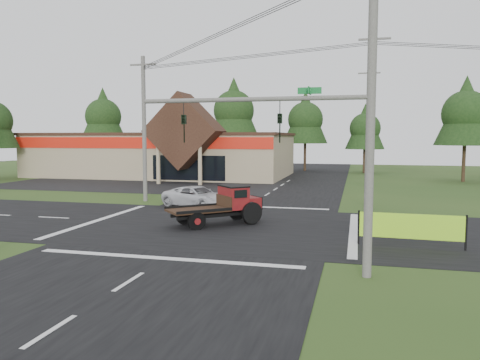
% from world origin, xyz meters
% --- Properties ---
extents(ground, '(120.00, 120.00, 0.00)m').
position_xyz_m(ground, '(0.00, 0.00, 0.00)').
color(ground, '#294719').
rests_on(ground, ground).
extents(road_ns, '(12.00, 120.00, 0.02)m').
position_xyz_m(road_ns, '(0.00, 0.00, 0.01)').
color(road_ns, black).
rests_on(road_ns, ground).
extents(road_ew, '(120.00, 12.00, 0.02)m').
position_xyz_m(road_ew, '(0.00, 0.00, 0.01)').
color(road_ew, black).
rests_on(road_ew, ground).
extents(parking_apron, '(28.00, 14.00, 0.02)m').
position_xyz_m(parking_apron, '(-14.00, 19.00, 0.01)').
color(parking_apron, black).
rests_on(parking_apron, ground).
extents(cvs_building, '(30.40, 18.20, 9.19)m').
position_xyz_m(cvs_building, '(-15.70, 29.57, 2.78)').
color(cvs_building, tan).
rests_on(cvs_building, ground).
extents(traffic_signal_mast, '(8.12, 0.24, 7.00)m').
position_xyz_m(traffic_signal_mast, '(5.82, -7.50, 4.43)').
color(traffic_signal_mast, '#595651').
rests_on(traffic_signal_mast, ground).
extents(utility_pole_nr, '(2.00, 0.30, 11.00)m').
position_xyz_m(utility_pole_nr, '(7.50, -7.50, 5.64)').
color(utility_pole_nr, '#595651').
rests_on(utility_pole_nr, ground).
extents(utility_pole_nw, '(2.00, 0.30, 10.50)m').
position_xyz_m(utility_pole_nw, '(-8.00, 8.00, 5.39)').
color(utility_pole_nw, '#595651').
rests_on(utility_pole_nw, ground).
extents(utility_pole_ne, '(2.00, 0.30, 11.50)m').
position_xyz_m(utility_pole_ne, '(8.00, 8.00, 5.89)').
color(utility_pole_ne, '#595651').
rests_on(utility_pole_ne, ground).
extents(utility_pole_n, '(2.00, 0.30, 11.20)m').
position_xyz_m(utility_pole_n, '(8.00, 22.00, 5.74)').
color(utility_pole_n, '#595651').
rests_on(utility_pole_n, ground).
extents(tree_row_a, '(6.72, 6.72, 12.12)m').
position_xyz_m(tree_row_a, '(-30.00, 40.00, 8.05)').
color(tree_row_a, '#332316').
rests_on(tree_row_a, ground).
extents(tree_row_b, '(5.60, 5.60, 10.10)m').
position_xyz_m(tree_row_b, '(-20.00, 42.00, 6.70)').
color(tree_row_b, '#332316').
rests_on(tree_row_b, ground).
extents(tree_row_c, '(7.28, 7.28, 13.13)m').
position_xyz_m(tree_row_c, '(-10.00, 41.00, 8.72)').
color(tree_row_c, '#332316').
rests_on(tree_row_c, ground).
extents(tree_row_d, '(6.16, 6.16, 11.11)m').
position_xyz_m(tree_row_d, '(0.00, 42.00, 7.38)').
color(tree_row_d, '#332316').
rests_on(tree_row_d, ground).
extents(tree_row_e, '(5.04, 5.04, 9.09)m').
position_xyz_m(tree_row_e, '(8.00, 40.00, 6.03)').
color(tree_row_e, '#332316').
rests_on(tree_row_e, ground).
extents(tree_side_ne, '(6.16, 6.16, 11.11)m').
position_xyz_m(tree_side_ne, '(18.00, 30.00, 7.38)').
color(tree_side_ne, '#332316').
rests_on(tree_side_ne, ground).
extents(antique_flatbed_truck, '(5.10, 4.84, 2.13)m').
position_xyz_m(antique_flatbed_truck, '(-0.14, 0.22, 1.06)').
color(antique_flatbed_truck, '#5C0D12').
rests_on(antique_flatbed_truck, ground).
extents(roadside_banner, '(4.41, 0.31, 1.51)m').
position_xyz_m(roadside_banner, '(9.38, -2.69, 0.75)').
color(roadside_banner, '#8FDB1D').
rests_on(roadside_banner, ground).
extents(white_pickup, '(5.51, 4.03, 1.39)m').
position_xyz_m(white_pickup, '(-3.31, 6.14, 0.70)').
color(white_pickup, silver).
rests_on(white_pickup, ground).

